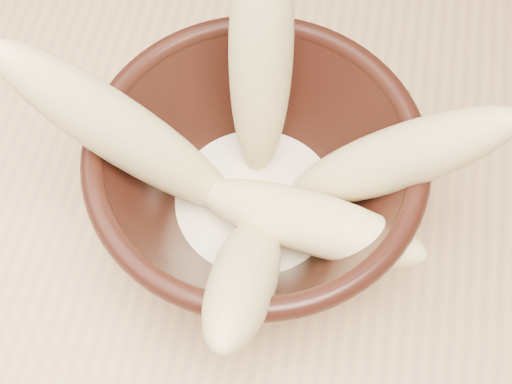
% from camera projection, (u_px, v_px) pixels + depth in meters
% --- Properties ---
extents(bowl, '(0.20, 0.20, 0.11)m').
position_uv_depth(bowl, '(256.00, 185.00, 0.45)').
color(bowl, black).
rests_on(bowl, table).
extents(milk_puddle, '(0.11, 0.11, 0.02)m').
position_uv_depth(milk_puddle, '(256.00, 204.00, 0.47)').
color(milk_puddle, '#EFE2C0').
rests_on(milk_puddle, bowl).
extents(banana_upright, '(0.05, 0.08, 0.19)m').
position_uv_depth(banana_upright, '(261.00, 60.00, 0.41)').
color(banana_upright, tan).
rests_on(banana_upright, bowl).
extents(banana_left, '(0.15, 0.05, 0.17)m').
position_uv_depth(banana_left, '(127.00, 135.00, 0.41)').
color(banana_left, tan).
rests_on(banana_left, bowl).
extents(banana_right, '(0.14, 0.04, 0.15)m').
position_uv_depth(banana_right, '(392.00, 160.00, 0.41)').
color(banana_right, tan).
rests_on(banana_right, bowl).
extents(banana_across, '(0.16, 0.07, 0.07)m').
position_uv_depth(banana_across, '(307.00, 222.00, 0.43)').
color(banana_across, tan).
rests_on(banana_across, bowl).
extents(banana_front, '(0.04, 0.14, 0.13)m').
position_uv_depth(banana_front, '(245.00, 276.00, 0.39)').
color(banana_front, tan).
rests_on(banana_front, bowl).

